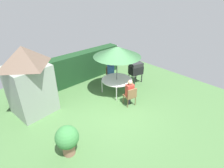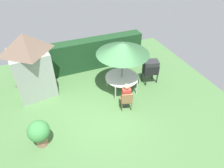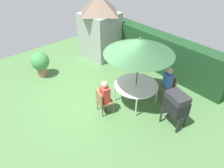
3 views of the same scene
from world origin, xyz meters
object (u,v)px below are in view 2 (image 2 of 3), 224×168
at_px(bbq_grill, 151,67).
at_px(chair_far_side, 123,66).
at_px(potted_plant_by_shed, 39,132).
at_px(garden_shed, 31,65).
at_px(chair_near_shed, 127,100).
at_px(person_in_blue, 123,63).
at_px(patio_table, 122,78).
at_px(person_in_red, 126,93).
at_px(patio_umbrella, 123,49).

height_order(bbq_grill, chair_far_side, bbq_grill).
relative_size(bbq_grill, potted_plant_by_shed, 1.12).
height_order(garden_shed, chair_near_shed, garden_shed).
xyz_separation_m(bbq_grill, person_in_blue, (-1.00, 0.96, -0.06)).
height_order(garden_shed, chair_far_side, garden_shed).
xyz_separation_m(patio_table, bbq_grill, (1.56, 0.09, 0.13)).
relative_size(bbq_grill, chair_near_shed, 1.33).
bearing_deg(chair_far_side, bbq_grill, -47.17).
xyz_separation_m(bbq_grill, person_in_red, (-1.86, -1.24, -0.06)).
height_order(patio_table, person_in_red, person_in_red).
xyz_separation_m(garden_shed, potted_plant_by_shed, (-0.15, -3.09, -0.86)).
distance_m(person_in_red, person_in_blue, 2.37).
relative_size(garden_shed, chair_near_shed, 3.24).
relative_size(potted_plant_by_shed, person_in_blue, 0.85).
xyz_separation_m(patio_umbrella, chair_far_side, (0.59, 1.13, -1.68)).
height_order(garden_shed, person_in_blue, garden_shed).
bearing_deg(chair_far_side, garden_shed, 177.11).
height_order(bbq_grill, potted_plant_by_shed, bbq_grill).
bearing_deg(potted_plant_by_shed, person_in_red, 9.45).
relative_size(patio_table, chair_far_side, 1.68).
relative_size(garden_shed, chair_far_side, 3.24).
relative_size(chair_far_side, person_in_red, 0.71).
distance_m(garden_shed, person_in_red, 4.27).
xyz_separation_m(garden_shed, patio_table, (3.70, -1.35, -0.78)).
bearing_deg(person_in_blue, person_in_red, -111.30).
bearing_deg(patio_umbrella, garden_shed, 159.97).
xyz_separation_m(garden_shed, chair_near_shed, (3.37, -2.58, -0.97)).
bearing_deg(person_in_blue, potted_plant_by_shed, -147.56).
bearing_deg(garden_shed, patio_umbrella, -20.03).
bearing_deg(patio_table, person_in_blue, 62.26).
height_order(potted_plant_by_shed, person_in_blue, person_in_blue).
height_order(patio_umbrella, chair_far_side, patio_umbrella).
height_order(person_in_red, person_in_blue, same).
bearing_deg(patio_umbrella, person_in_red, -104.87).
bearing_deg(patio_umbrella, chair_far_side, 62.26).
xyz_separation_m(patio_umbrella, bbq_grill, (1.56, 0.09, -1.35)).
relative_size(patio_umbrella, chair_far_side, 2.78).
distance_m(patio_table, chair_far_side, 1.29).
relative_size(patio_umbrella, bbq_grill, 2.08).
xyz_separation_m(patio_umbrella, chair_near_shed, (-0.33, -1.23, -1.68)).
bearing_deg(potted_plant_by_shed, person_in_blue, 32.44).
xyz_separation_m(garden_shed, person_in_red, (3.39, -2.50, -0.71)).
bearing_deg(chair_far_side, person_in_blue, -117.74).
xyz_separation_m(bbq_grill, potted_plant_by_shed, (-5.40, -1.83, -0.21)).
height_order(chair_near_shed, person_in_red, person_in_red).
xyz_separation_m(chair_near_shed, person_in_blue, (0.88, 2.29, 0.26)).
bearing_deg(person_in_blue, chair_far_side, 62.26).
height_order(garden_shed, patio_table, garden_shed).
bearing_deg(patio_umbrella, person_in_blue, 62.26).
xyz_separation_m(patio_table, potted_plant_by_shed, (-3.84, -1.74, -0.08)).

